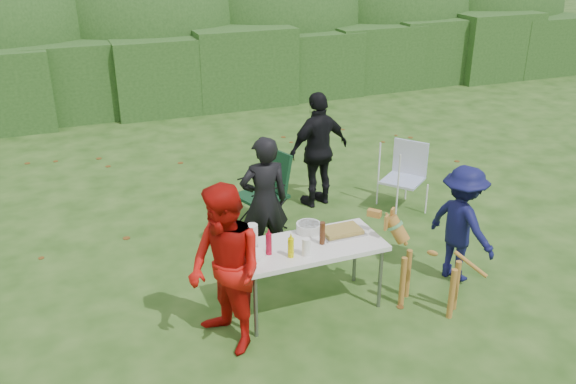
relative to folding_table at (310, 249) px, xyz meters
name	(u,v)px	position (x,y,z in m)	size (l,w,h in m)	color
ground	(319,299)	(0.15, 0.07, -0.69)	(80.00, 80.00, 0.00)	#1E4211
hedge_row	(165,71)	(0.15, 8.07, 0.16)	(22.00, 1.40, 1.70)	#23471C
shrub_backdrop	(148,24)	(0.15, 9.67, 0.91)	(20.00, 2.60, 3.20)	#3D6628
folding_table	(310,249)	(0.00, 0.00, 0.00)	(1.50, 0.70, 0.74)	silver
person_cook	(264,201)	(-0.10, 1.06, 0.10)	(0.57, 0.37, 1.57)	black
person_red_jacket	(226,270)	(-0.97, -0.30, 0.13)	(0.80, 0.62, 1.64)	#B60F0A
person_black_puffy	(319,150)	(1.16, 2.34, 0.14)	(0.96, 0.40, 1.64)	black
child	(462,224)	(1.79, -0.09, -0.01)	(0.87, 0.50, 1.35)	#0F1142
dog	(431,266)	(1.16, -0.47, -0.20)	(1.03, 0.41, 0.97)	#A06D2C
camping_chair	(261,191)	(0.16, 1.93, -0.17)	(0.64, 0.64, 1.03)	#0F321B
lawn_chair	(403,177)	(2.18, 1.74, -0.21)	(0.56, 0.56, 0.96)	#4E6DB9
food_tray	(342,233)	(0.40, 0.09, 0.06)	(0.45, 0.30, 0.02)	#B7B7BA
focaccia_bread	(342,230)	(0.40, 0.09, 0.09)	(0.40, 0.26, 0.04)	olive
mustard_bottle	(291,248)	(-0.27, -0.16, 0.15)	(0.06, 0.06, 0.20)	#D4D001
ketchup_bottle	(269,244)	(-0.45, -0.03, 0.16)	(0.06, 0.06, 0.22)	maroon
beer_bottle	(322,233)	(0.12, -0.04, 0.17)	(0.06, 0.06, 0.24)	#47230F
paper_towel_roll	(252,237)	(-0.56, 0.14, 0.18)	(0.12, 0.12, 0.26)	white
cup_stack	(306,247)	(-0.12, -0.19, 0.14)	(0.08, 0.08, 0.18)	white
pasta_bowl	(309,228)	(0.10, 0.25, 0.10)	(0.26, 0.26, 0.10)	silver
plate_stack	(253,255)	(-0.62, -0.04, 0.08)	(0.24, 0.24, 0.05)	white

